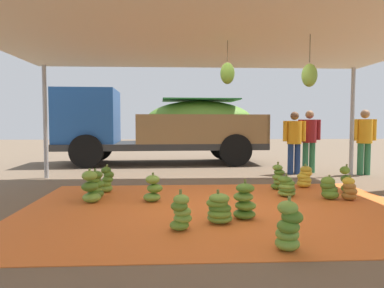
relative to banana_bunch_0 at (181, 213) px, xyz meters
name	(u,v)px	position (x,y,z in m)	size (l,w,h in m)	color
ground_plane	(203,179)	(0.61, 4.08, -0.22)	(40.00, 40.00, 0.00)	brown
tarp_orange	(219,209)	(0.61, 1.08, -0.22)	(6.14, 4.26, 0.01)	orange
tent_canopy	(221,32)	(0.62, 1.00, 2.48)	(8.00, 7.00, 2.79)	#9EA0A5
banana_bunch_0	(181,213)	(0.00, 0.00, 0.00)	(0.37, 0.36, 0.51)	#60932D
banana_bunch_1	(153,189)	(-0.44, 1.64, -0.01)	(0.40, 0.38, 0.50)	#6B9E38
banana_bunch_2	(91,188)	(-1.49, 1.61, 0.03)	(0.44, 0.43, 0.58)	#75A83D
banana_bunch_3	(278,178)	(2.00, 2.59, 0.02)	(0.35, 0.36, 0.56)	#518428
banana_bunch_4	(245,202)	(0.90, 0.48, 0.02)	(0.43, 0.43, 0.55)	#518428
banana_bunch_5	(107,180)	(-1.38, 2.52, 0.02)	(0.34, 0.31, 0.54)	#75A83D
banana_bunch_6	(305,177)	(2.63, 2.84, -0.01)	(0.39, 0.42, 0.48)	gold
banana_bunch_7	(219,209)	(0.52, 0.29, -0.03)	(0.47, 0.47, 0.45)	#6B9E38
banana_bunch_9	(346,180)	(3.23, 2.26, 0.02)	(0.25, 0.26, 0.54)	#477523
banana_bunch_10	(95,185)	(-1.49, 1.98, 0.02)	(0.43, 0.40, 0.53)	#477523
banana_bunch_11	(287,187)	(1.96, 1.93, -0.04)	(0.43, 0.44, 0.43)	#75A83D
banana_bunch_12	(349,189)	(2.95, 1.57, -0.03)	(0.33, 0.34, 0.44)	#996628
banana_bunch_13	(329,188)	(2.64, 1.70, -0.03)	(0.41, 0.44, 0.43)	#518428
banana_bunch_14	(288,227)	(1.11, -0.77, 0.04)	(0.36, 0.37, 0.58)	#6B9E38
cargo_truck_main	(159,125)	(-0.59, 7.38, 1.05)	(6.72, 2.54, 2.40)	#2D2D2D
worker_0	(364,137)	(4.81, 4.52, 0.76)	(0.62, 0.38, 1.68)	#337A4C
worker_1	(294,138)	(3.05, 4.72, 0.73)	(0.60, 0.37, 1.63)	navy
worker_2	(309,137)	(3.54, 4.97, 0.75)	(0.61, 0.37, 1.68)	#337A4C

